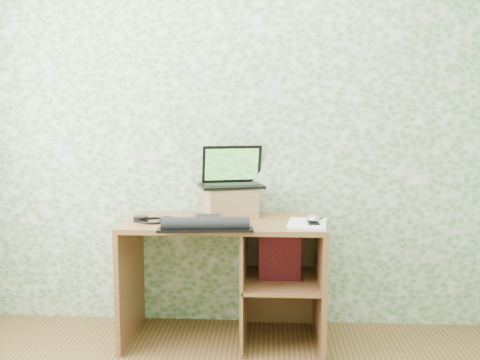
# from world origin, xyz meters

# --- Properties ---
(wall_back) EXTENTS (3.50, 0.00, 3.50)m
(wall_back) POSITION_xyz_m (0.00, 1.75, 1.30)
(wall_back) COLOR silver
(wall_back) RESTS_ON ground
(desk) EXTENTS (1.20, 0.60, 0.75)m
(desk) POSITION_xyz_m (0.08, 1.47, 0.48)
(desk) COLOR brown
(desk) RESTS_ON floor
(riser) EXTENTS (0.36, 0.33, 0.18)m
(riser) POSITION_xyz_m (0.03, 1.58, 0.84)
(riser) COLOR #926541
(riser) RESTS_ON desk
(laptop) EXTENTS (0.44, 0.37, 0.26)m
(laptop) POSITION_xyz_m (0.03, 1.63, 0.99)
(laptop) COLOR black
(laptop) RESTS_ON riser
(keyboard) EXTENTS (0.54, 0.31, 0.07)m
(keyboard) POSITION_xyz_m (-0.08, 1.21, 0.78)
(keyboard) COLOR black
(keyboard) RESTS_ON desk
(headphones) EXTENTS (0.25, 0.19, 0.03)m
(headphones) POSITION_xyz_m (-0.42, 1.37, 0.76)
(headphones) COLOR black
(headphones) RESTS_ON desk
(notepad) EXTENTS (0.26, 0.34, 0.01)m
(notepad) POSITION_xyz_m (0.49, 1.33, 0.76)
(notepad) COLOR silver
(notepad) RESTS_ON desk
(mouse) EXTENTS (0.08, 0.12, 0.04)m
(mouse) POSITION_xyz_m (0.53, 1.31, 0.78)
(mouse) COLOR silver
(mouse) RESTS_ON notepad
(pen) EXTENTS (0.08, 0.12, 0.01)m
(pen) POSITION_xyz_m (0.56, 1.39, 0.77)
(pen) COLOR black
(pen) RESTS_ON notepad
(red_box) EXTENTS (0.25, 0.08, 0.30)m
(red_box) POSITION_xyz_m (0.34, 1.44, 0.54)
(red_box) COLOR maroon
(red_box) RESTS_ON desk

